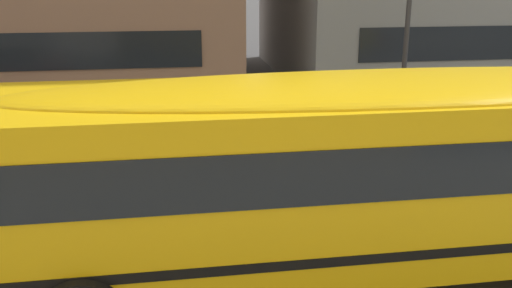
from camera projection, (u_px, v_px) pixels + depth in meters
ground_plane at (214, 235)px, 9.04m from camera, size 400.00×400.00×0.00m
sidewalk_far at (193, 122)px, 15.84m from camera, size 120.00×3.00×0.01m
lane_centreline at (214, 235)px, 9.04m from camera, size 110.00×0.16×0.01m
school_bus at (420, 159)px, 7.49m from camera, size 12.76×3.01×2.85m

